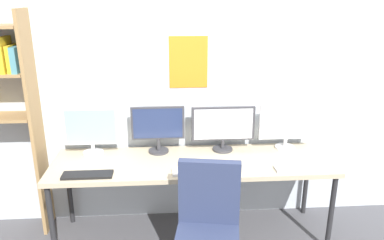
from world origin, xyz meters
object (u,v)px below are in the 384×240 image
Objects in this scene: monitor_center_right at (223,126)px; computer_mouse at (235,168)px; monitor_center_left at (158,127)px; keyboard_left at (87,175)px; monitor_far_left at (91,129)px; monitor_far_right at (287,124)px; desk at (192,166)px; keyboard_right at (298,168)px; keyboard_center at (194,171)px.

monitor_center_right is 0.47m from computer_mouse.
monitor_center_left reaches higher than keyboard_left.
monitor_far_left is 0.93× the size of monitor_far_right.
keyboard_left is (-0.84, -0.23, 0.06)m from desk.
computer_mouse is at bearing -31.32° from desk.
monitor_center_left is 1.16m from monitor_far_right.
desk is at bearing -36.14° from monitor_center_left.
keyboard_right reaches higher than desk.
monitor_far_left is at bearing -180.00° from monitor_far_right.
monitor_far_left reaches higher than keyboard_center.
monitor_far_right is 1.00m from keyboard_center.
monitor_center_right reaches higher than keyboard_right.
keyboard_left is at bearing 180.00° from keyboard_right.
keyboard_center is at bearing -153.10° from monitor_far_right.
computer_mouse is (-0.54, -0.41, -0.22)m from monitor_far_right.
monitor_far_left is 1.20× the size of keyboard_left.
monitor_far_right is at bearing 85.88° from keyboard_right.
keyboard_left is (-1.13, -0.44, -0.22)m from monitor_center_right.
keyboard_center is (0.84, 0.00, 0.00)m from keyboard_left.
monitor_center_left is 0.78m from computer_mouse.
keyboard_center is 0.84m from keyboard_right.
monitor_far_right is (1.16, 0.00, -0.01)m from monitor_center_left.
monitor_far_left reaches higher than monitor_center_left.
monitor_center_right is at bearing 180.00° from monitor_far_right.
monitor_center_right is 0.58m from monitor_far_right.
keyboard_center is at bearing 0.00° from keyboard_left.
keyboard_center is at bearing -174.75° from computer_mouse.
monitor_center_right is 1.61× the size of keyboard_center.
keyboard_left is (-1.71, -0.44, -0.22)m from monitor_far_right.
monitor_center_right is at bearing 56.69° from keyboard_center.
monitor_far_left reaches higher than keyboard_left.
monitor_far_right reaches higher than keyboard_right.
keyboard_center is 3.67× the size of computer_mouse.
monitor_far_right is at bearing 14.49° from keyboard_left.
monitor_center_left is 1.24m from keyboard_right.
monitor_center_left is 0.74m from keyboard_left.
monitor_far_right is (1.74, 0.00, 0.00)m from monitor_far_left.
keyboard_left is 1.68m from keyboard_right.
desk is at bearing 148.68° from computer_mouse.
computer_mouse is at bearing 176.62° from keyboard_right.
computer_mouse is at bearing -84.77° from monitor_center_right.
desk is 0.94m from monitor_far_right.
monitor_center_right is (1.16, 0.00, -0.00)m from monitor_far_left.
keyboard_center is (-0.29, -0.44, -0.22)m from monitor_center_right.
computer_mouse is at bearing -142.83° from monitor_far_right.
keyboard_right is (1.68, 0.00, 0.00)m from keyboard_left.
keyboard_left and keyboard_center have the same top height.
monitor_far_left is 1.26× the size of keyboard_right.
monitor_center_right is 0.74m from keyboard_right.
monitor_center_left is (-0.29, 0.21, 0.29)m from desk.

